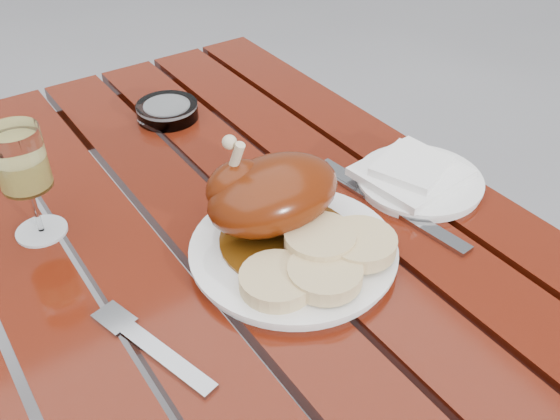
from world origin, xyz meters
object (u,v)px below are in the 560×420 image
at_px(side_plate, 419,181).
at_px(dinner_plate, 293,251).
at_px(table, 236,412).
at_px(wine_glass, 28,184).
at_px(ashtray, 167,111).

bearing_deg(side_plate, dinner_plate, -174.58).
xyz_separation_m(table, side_plate, (0.31, -0.05, 0.38)).
bearing_deg(wine_glass, table, -40.84).
relative_size(table, side_plate, 6.31).
height_order(table, ashtray, ashtray).
distance_m(dinner_plate, side_plate, 0.25).
bearing_deg(side_plate, table, 171.72).
distance_m(dinner_plate, ashtray, 0.43).
bearing_deg(dinner_plate, ashtray, 86.00).
distance_m(table, dinner_plate, 0.40).
xyz_separation_m(table, dinner_plate, (0.06, -0.07, 0.38)).
xyz_separation_m(dinner_plate, ashtray, (0.03, 0.43, 0.00)).
bearing_deg(ashtray, table, -104.68).
relative_size(dinner_plate, wine_glass, 1.67).
bearing_deg(wine_glass, ashtray, 33.85).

